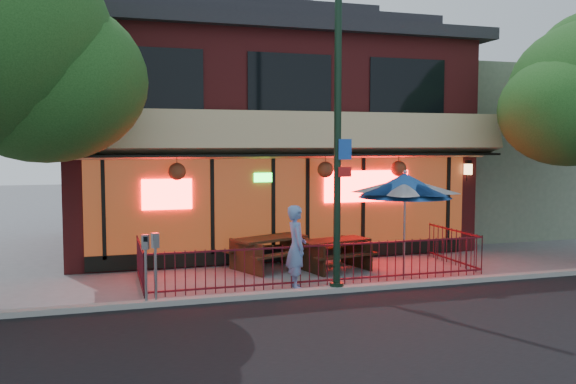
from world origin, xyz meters
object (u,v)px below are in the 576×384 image
patio_umbrella (405,185)px  pedestrian (296,247)px  picnic_table_right (334,250)px  parking_meter_far (146,258)px  parking_meter_near (155,256)px  picnic_table_left (270,248)px  street_light (338,152)px

patio_umbrella → pedestrian: size_ratio=1.39×
picnic_table_right → parking_meter_far: (-5.00, -2.32, 0.48)m
parking_meter_near → parking_meter_far: bearing=-166.8°
picnic_table_left → picnic_table_right: bearing=-19.4°
pedestrian → parking_meter_near: (-3.20, -0.53, 0.05)m
picnic_table_right → pedestrian: 2.40m
parking_meter_near → pedestrian: bearing=9.5°
street_light → parking_meter_far: bearing=-178.9°
patio_umbrella → parking_meter_far: patio_umbrella is taller
street_light → picnic_table_right: street_light is taller
street_light → picnic_table_right: (0.80, 2.24, -2.62)m
picnic_table_right → parking_meter_far: parking_meter_far is taller
picnic_table_right → parking_meter_near: size_ratio=1.43×
picnic_table_right → parking_meter_near: bearing=-154.7°
street_light → patio_umbrella: street_light is taller
street_light → picnic_table_right: bearing=70.4°
street_light → patio_umbrella: (2.26, 1.10, -0.87)m
picnic_table_left → parking_meter_near: bearing=-138.5°
picnic_table_right → parking_meter_near: (-4.80, -2.27, 0.49)m
parking_meter_near → picnic_table_right: bearing=25.3°
pedestrian → parking_meter_near: 3.25m
patio_umbrella → parking_meter_near: patio_umbrella is taller
picnic_table_right → parking_meter_far: size_ratio=1.45×
picnic_table_right → patio_umbrella: bearing=-37.9°
patio_umbrella → parking_meter_far: 6.69m
street_light → picnic_table_left: bearing=106.0°
street_light → picnic_table_left: (-0.80, 2.80, -2.59)m
street_light → parking_meter_near: street_light is taller
pedestrian → parking_meter_far: pedestrian is taller
picnic_table_left → patio_umbrella: bearing=-29.1°
picnic_table_left → parking_meter_near: 4.30m
picnic_table_left → patio_umbrella: size_ratio=0.91×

